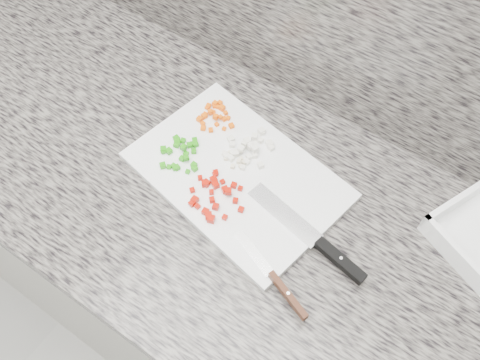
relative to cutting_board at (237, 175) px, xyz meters
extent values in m
cube|color=silver|center=(-0.05, -0.04, -0.48)|extent=(3.92, 0.62, 0.86)
cube|color=#67635B|center=(-0.05, -0.04, -0.03)|extent=(3.96, 0.64, 0.04)
cube|color=white|center=(0.00, 0.00, 0.00)|extent=(0.44, 0.34, 0.01)
cube|color=#EE5A05|center=(-0.14, 0.08, 0.01)|extent=(0.01, 0.01, 0.01)
cube|color=#EE5A05|center=(-0.14, 0.11, 0.01)|extent=(0.01, 0.01, 0.01)
cube|color=#EE5A05|center=(-0.10, 0.05, 0.01)|extent=(0.01, 0.01, 0.01)
cube|color=#EE5A05|center=(-0.10, 0.07, 0.01)|extent=(0.01, 0.01, 0.01)
cube|color=#EE5A05|center=(-0.15, 0.10, 0.01)|extent=(0.01, 0.01, 0.01)
cube|color=#EE5A05|center=(-0.13, 0.11, 0.01)|extent=(0.01, 0.01, 0.01)
cube|color=#EE5A05|center=(-0.10, 0.09, 0.01)|extent=(0.01, 0.01, 0.01)
cube|color=#EE5A05|center=(-0.14, 0.08, 0.01)|extent=(0.01, 0.01, 0.01)
cube|color=#EE5A05|center=(-0.11, 0.08, 0.02)|extent=(0.01, 0.01, 0.01)
cube|color=#EE5A05|center=(-0.10, 0.11, 0.01)|extent=(0.01, 0.01, 0.01)
cube|color=#EE5A05|center=(-0.09, 0.10, 0.01)|extent=(0.01, 0.01, 0.01)
cube|color=#EE5A05|center=(-0.13, 0.09, 0.01)|extent=(0.01, 0.01, 0.01)
cube|color=#EE5A05|center=(-0.13, 0.06, 0.01)|extent=(0.01, 0.01, 0.01)
cube|color=#EE5A05|center=(-0.12, 0.05, 0.01)|extent=(0.01, 0.01, 0.01)
cube|color=#EE5A05|center=(-0.10, 0.09, 0.02)|extent=(0.01, 0.01, 0.01)
cube|color=#EE5A05|center=(-0.13, 0.09, 0.02)|extent=(0.01, 0.01, 0.01)
cube|color=#EE5A05|center=(-0.08, 0.07, 0.01)|extent=(0.01, 0.01, 0.01)
cube|color=#EE5A05|center=(-0.15, 0.10, 0.01)|extent=(0.01, 0.01, 0.01)
cube|color=#EE5A05|center=(-0.12, 0.11, 0.01)|extent=(0.01, 0.01, 0.01)
cube|color=#EE5A05|center=(-0.14, 0.12, 0.01)|extent=(0.01, 0.01, 0.01)
cube|color=#EE5A05|center=(-0.08, 0.09, 0.01)|extent=(0.01, 0.01, 0.01)
cube|color=#EE5A05|center=(-0.13, 0.09, 0.01)|extent=(0.01, 0.01, 0.01)
cube|color=#EE5A05|center=(-0.14, 0.06, 0.01)|extent=(0.01, 0.01, 0.01)
cube|color=#EE5A05|center=(-0.13, 0.12, 0.01)|extent=(0.01, 0.01, 0.01)
cube|color=white|center=(-0.03, 0.03, 0.01)|extent=(0.01, 0.01, 0.01)
cube|color=white|center=(-0.03, 0.05, 0.01)|extent=(0.01, 0.01, 0.01)
cube|color=white|center=(0.00, 0.01, 0.01)|extent=(0.01, 0.01, 0.01)
cube|color=white|center=(-0.02, 0.11, 0.01)|extent=(0.02, 0.02, 0.01)
cube|color=white|center=(0.02, 0.09, 0.01)|extent=(0.01, 0.01, 0.01)
cube|color=white|center=(-0.02, 0.06, 0.02)|extent=(0.01, 0.01, 0.01)
cube|color=white|center=(-0.01, 0.06, 0.02)|extent=(0.01, 0.01, 0.01)
cube|color=white|center=(-0.05, 0.02, 0.01)|extent=(0.01, 0.01, 0.01)
cube|color=white|center=(-0.02, 0.04, 0.02)|extent=(0.01, 0.01, 0.01)
cube|color=white|center=(0.03, 0.04, 0.01)|extent=(0.02, 0.02, 0.01)
cube|color=white|center=(0.00, 0.06, 0.02)|extent=(0.02, 0.02, 0.01)
cube|color=white|center=(-0.02, 0.09, 0.01)|extent=(0.02, 0.02, 0.01)
cube|color=white|center=(-0.05, 0.05, 0.01)|extent=(0.02, 0.02, 0.01)
cube|color=white|center=(-0.06, 0.06, 0.01)|extent=(0.02, 0.02, 0.01)
cube|color=white|center=(-0.03, 0.03, 0.01)|extent=(0.02, 0.02, 0.01)
cube|color=white|center=(-0.02, 0.07, 0.02)|extent=(0.02, 0.02, 0.01)
cube|color=white|center=(0.00, 0.09, 0.01)|extent=(0.01, 0.01, 0.01)
cube|color=white|center=(-0.03, 0.02, 0.01)|extent=(0.01, 0.01, 0.01)
cube|color=white|center=(0.01, 0.05, 0.01)|extent=(0.01, 0.01, 0.01)
cube|color=white|center=(-0.01, 0.07, 0.01)|extent=(0.02, 0.02, 0.01)
cube|color=white|center=(-0.01, 0.11, 0.01)|extent=(0.01, 0.01, 0.01)
cube|color=white|center=(0.01, 0.09, 0.01)|extent=(0.02, 0.02, 0.01)
cube|color=white|center=(0.00, 0.04, 0.01)|extent=(0.01, 0.01, 0.01)
cube|color=white|center=(0.00, 0.03, 0.01)|extent=(0.01, 0.01, 0.01)
cube|color=white|center=(-0.01, 0.06, 0.02)|extent=(0.01, 0.01, 0.01)
cube|color=white|center=(-0.04, 0.02, 0.01)|extent=(0.01, 0.01, 0.01)
cube|color=#22900D|center=(-0.07, -0.04, 0.01)|extent=(0.01, 0.01, 0.01)
cube|color=#22900D|center=(-0.11, -0.06, 0.01)|extent=(0.01, 0.01, 0.01)
cube|color=#22900D|center=(-0.13, -0.07, 0.01)|extent=(0.02, 0.02, 0.01)
cube|color=#22900D|center=(-0.15, -0.04, 0.01)|extent=(0.01, 0.01, 0.01)
cube|color=#22900D|center=(-0.12, -0.02, 0.02)|extent=(0.01, 0.01, 0.01)
cube|color=#22900D|center=(-0.11, 0.01, 0.01)|extent=(0.02, 0.02, 0.01)
cube|color=#22900D|center=(-0.11, -0.02, 0.01)|extent=(0.01, 0.01, 0.01)
cube|color=#22900D|center=(-0.14, -0.02, 0.01)|extent=(0.01, 0.01, 0.01)
cube|color=#22900D|center=(-0.11, -0.04, 0.01)|extent=(0.01, 0.01, 0.01)
cube|color=#22900D|center=(-0.08, -0.04, 0.01)|extent=(0.01, 0.01, 0.01)
cube|color=#22900D|center=(-0.13, 0.00, 0.01)|extent=(0.01, 0.01, 0.01)
cube|color=#22900D|center=(-0.12, 0.00, 0.01)|extent=(0.01, 0.01, 0.01)
cube|color=#22900D|center=(-0.11, -0.06, 0.01)|extent=(0.01, 0.01, 0.01)
cube|color=#22900D|center=(-0.10, -0.01, 0.01)|extent=(0.01, 0.01, 0.01)
cube|color=#22900D|center=(-0.14, -0.01, 0.01)|extent=(0.02, 0.02, 0.01)
cube|color=#22900D|center=(-0.15, -0.04, 0.01)|extent=(0.02, 0.02, 0.01)
cube|color=#22900D|center=(-0.11, 0.01, 0.01)|extent=(0.01, 0.01, 0.01)
cube|color=#22900D|center=(-0.08, -0.05, 0.01)|extent=(0.01, 0.01, 0.01)
cube|color=#22900D|center=(-0.10, -0.03, 0.02)|extent=(0.01, 0.01, 0.01)
cube|color=#22900D|center=(-0.15, 0.00, 0.01)|extent=(0.01, 0.01, 0.01)
cube|color=#22900D|center=(-0.14, -0.04, 0.01)|extent=(0.01, 0.01, 0.01)
cube|color=#22900D|center=(-0.10, -0.06, 0.01)|extent=(0.01, 0.01, 0.01)
cube|color=#22900D|center=(-0.12, -0.07, 0.01)|extent=(0.01, 0.01, 0.01)
cube|color=#AA0E02|center=(0.00, -0.05, 0.01)|extent=(0.02, 0.02, 0.01)
cube|color=#AA0E02|center=(0.00, -0.08, 0.01)|extent=(0.01, 0.01, 0.01)
cube|color=#AA0E02|center=(0.00, -0.11, 0.01)|extent=(0.01, 0.01, 0.01)
cube|color=#AA0E02|center=(0.01, -0.03, 0.01)|extent=(0.01, 0.01, 0.01)
cube|color=#AA0E02|center=(-0.01, -0.06, 0.01)|extent=(0.01, 0.01, 0.01)
cube|color=#AA0E02|center=(-0.02, -0.05, 0.01)|extent=(0.02, 0.02, 0.01)
cube|color=#AA0E02|center=(-0.03, -0.11, 0.01)|extent=(0.01, 0.01, 0.01)
cube|color=#AA0E02|center=(-0.03, -0.10, 0.01)|extent=(0.01, 0.01, 0.01)
cube|color=#AA0E02|center=(-0.05, -0.05, 0.01)|extent=(0.01, 0.01, 0.01)
cube|color=#AA0E02|center=(0.05, -0.06, 0.01)|extent=(0.01, 0.01, 0.01)
cube|color=#AA0E02|center=(-0.02, -0.10, 0.01)|extent=(0.01, 0.01, 0.01)
cube|color=#AA0E02|center=(-0.04, -0.06, 0.01)|extent=(0.02, 0.02, 0.01)
cube|color=#AA0E02|center=(-0.01, -0.03, 0.01)|extent=(0.01, 0.01, 0.01)
cube|color=#AA0E02|center=(-0.03, -0.04, 0.01)|extent=(0.02, 0.02, 0.01)
cube|color=#AA0E02|center=(0.03, -0.05, 0.01)|extent=(0.01, 0.01, 0.01)
cube|color=#AA0E02|center=(0.03, -0.03, 0.01)|extent=(0.01, 0.01, 0.01)
cube|color=#AA0E02|center=(0.01, -0.09, 0.01)|extent=(0.01, 0.01, 0.01)
cube|color=#AA0E02|center=(-0.03, -0.06, 0.01)|extent=(0.01, 0.01, 0.01)
cube|color=#AA0E02|center=(0.04, -0.09, 0.01)|extent=(0.01, 0.01, 0.01)
cube|color=#AA0E02|center=(0.01, -0.05, 0.02)|extent=(0.02, 0.02, 0.01)
cube|color=#AA0E02|center=(0.02, -0.11, 0.01)|extent=(0.02, 0.02, 0.01)
cube|color=#AA0E02|center=(-0.03, -0.02, 0.01)|extent=(0.01, 0.01, 0.01)
cube|color=#AA0E02|center=(-0.05, -0.08, 0.01)|extent=(0.01, 0.01, 0.01)
cube|color=#AA0E02|center=(0.01, -0.11, 0.01)|extent=(0.02, 0.02, 0.01)
cube|color=#AA0E02|center=(-0.03, -0.03, 0.01)|extent=(0.01, 0.01, 0.01)
cube|color=beige|center=(-0.03, 0.03, 0.01)|extent=(0.01, 0.01, 0.01)
cube|color=beige|center=(-0.04, 0.03, 0.01)|extent=(0.01, 0.01, 0.01)
cube|color=beige|center=(-0.02, 0.01, 0.01)|extent=(0.01, 0.01, 0.01)
cube|color=beige|center=(-0.02, 0.01, 0.01)|extent=(0.01, 0.01, 0.01)
cube|color=beige|center=(-0.04, 0.01, 0.01)|extent=(0.01, 0.01, 0.01)
cube|color=beige|center=(-0.04, 0.03, 0.01)|extent=(0.01, 0.01, 0.01)
cube|color=beige|center=(-0.01, 0.02, 0.01)|extent=(0.01, 0.01, 0.01)
cube|color=beige|center=(-0.01, 0.03, 0.01)|extent=(0.01, 0.01, 0.01)
cube|color=beige|center=(-0.04, 0.03, 0.01)|extent=(0.01, 0.01, 0.01)
cube|color=beige|center=(0.00, 0.02, 0.01)|extent=(0.01, 0.01, 0.01)
cube|color=beige|center=(0.00, 0.03, 0.01)|extent=(0.01, 0.01, 0.01)
cube|color=beige|center=(-0.04, 0.02, 0.01)|extent=(0.01, 0.01, 0.01)
cube|color=silver|center=(0.12, -0.03, 0.01)|extent=(0.16, 0.07, 0.00)
cube|color=black|center=(0.25, -0.05, 0.01)|extent=(0.11, 0.04, 0.02)
cylinder|color=silver|center=(0.25, -0.05, 0.02)|extent=(0.01, 0.01, 0.00)
cube|color=silver|center=(0.12, -0.12, 0.01)|extent=(0.10, 0.05, 0.00)
cube|color=#432010|center=(0.21, -0.16, 0.01)|extent=(0.09, 0.04, 0.02)
cylinder|color=silver|center=(0.21, -0.16, 0.02)|extent=(0.01, 0.01, 0.00)
cube|color=white|center=(0.44, 0.06, 0.02)|extent=(0.21, 0.10, 0.04)
cube|color=white|center=(0.37, 0.17, 0.02)|extent=(0.07, 0.15, 0.04)
camera|label=1|loc=(0.33, -0.46, 0.88)|focal=40.00mm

